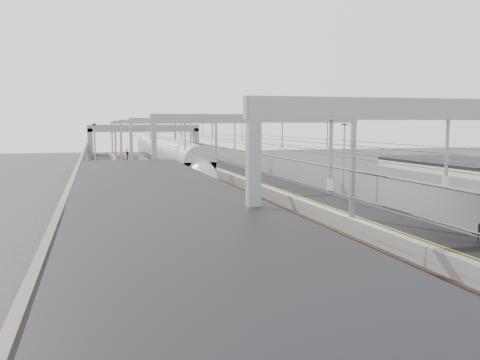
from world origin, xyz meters
TOP-DOWN VIEW (x-y plane):
  - platform_left at (-8.00, 45.00)m, footprint 4.00×120.00m
  - platform_right at (8.00, 45.00)m, footprint 4.00×120.00m
  - tracks at (0.00, 45.00)m, footprint 11.40×140.00m
  - overhead_line at (0.00, 51.62)m, footprint 13.00×140.00m
  - canopy_left at (-8.02, 2.99)m, footprint 4.40×30.00m
  - overbridge at (0.00, 100.00)m, footprint 22.00×2.20m
  - wall_left at (-11.20, 45.00)m, footprint 0.30×120.00m
  - wall_right at (11.20, 45.00)m, footprint 0.30×120.00m
  - train at (-1.50, 53.26)m, footprint 2.68×48.89m
  - signal_green at (-5.20, 68.22)m, footprint 0.32×0.32m
  - signal_red_near at (3.20, 69.11)m, footprint 0.32×0.32m
  - signal_red_far at (5.40, 71.60)m, footprint 0.32×0.32m

SIDE VIEW (x-z plane):
  - tracks at x=0.00m, z-range -0.05..0.15m
  - platform_left at x=-8.00m, z-range 0.00..1.00m
  - platform_right at x=8.00m, z-range 0.00..1.00m
  - wall_left at x=-11.20m, z-range 0.00..3.20m
  - wall_right at x=11.20m, z-range 0.00..3.20m
  - train at x=-1.50m, z-range -0.04..4.20m
  - signal_green at x=-5.20m, z-range 0.68..4.15m
  - signal_red_near at x=3.20m, z-range 0.68..4.15m
  - signal_red_far at x=5.40m, z-range 0.68..4.15m
  - canopy_left at x=-8.02m, z-range 2.97..7.21m
  - overbridge at x=0.00m, z-range 1.86..8.76m
  - overhead_line at x=0.00m, z-range 2.84..9.44m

